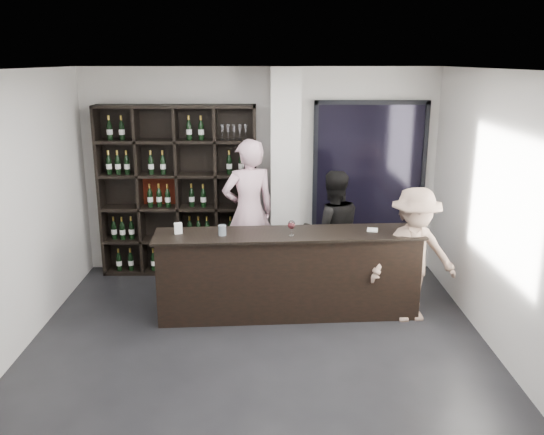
{
  "coord_description": "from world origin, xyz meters",
  "views": [
    {
      "loc": [
        0.1,
        -5.33,
        3.0
      ],
      "look_at": [
        0.16,
        1.1,
        1.22
      ],
      "focal_mm": 38.0,
      "sensor_mm": 36.0,
      "label": 1
    }
  ],
  "objects_px": {
    "wine_shelf": "(178,191)",
    "taster_black": "(332,232)",
    "taster_pink": "(249,212)",
    "customer": "(414,255)",
    "tasting_counter": "(288,274)"
  },
  "relations": [
    {
      "from": "customer",
      "to": "tasting_counter",
      "type": "bearing_deg",
      "value": 165.92
    },
    {
      "from": "taster_pink",
      "to": "customer",
      "type": "relative_size",
      "value": 1.25
    },
    {
      "from": "taster_pink",
      "to": "customer",
      "type": "xyz_separation_m",
      "value": [
        1.95,
        -1.21,
        -0.2
      ]
    },
    {
      "from": "tasting_counter",
      "to": "customer",
      "type": "xyz_separation_m",
      "value": [
        1.45,
        -0.14,
        0.28
      ]
    },
    {
      "from": "tasting_counter",
      "to": "taster_black",
      "type": "height_order",
      "value": "taster_black"
    },
    {
      "from": "wine_shelf",
      "to": "tasting_counter",
      "type": "height_order",
      "value": "wine_shelf"
    },
    {
      "from": "tasting_counter",
      "to": "taster_pink",
      "type": "relative_size",
      "value": 1.58
    },
    {
      "from": "taster_black",
      "to": "customer",
      "type": "bearing_deg",
      "value": 127.52
    },
    {
      "from": "taster_black",
      "to": "taster_pink",
      "type": "bearing_deg",
      "value": -22.03
    },
    {
      "from": "wine_shelf",
      "to": "taster_black",
      "type": "relative_size",
      "value": 1.47
    },
    {
      "from": "taster_pink",
      "to": "tasting_counter",
      "type": "bearing_deg",
      "value": 96.24
    },
    {
      "from": "wine_shelf",
      "to": "customer",
      "type": "bearing_deg",
      "value": -28.57
    },
    {
      "from": "wine_shelf",
      "to": "tasting_counter",
      "type": "xyz_separation_m",
      "value": [
        1.5,
        -1.47,
        -0.68
      ]
    },
    {
      "from": "taster_pink",
      "to": "customer",
      "type": "height_order",
      "value": "taster_pink"
    },
    {
      "from": "taster_black",
      "to": "tasting_counter",
      "type": "bearing_deg",
      "value": 45.23
    }
  ]
}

